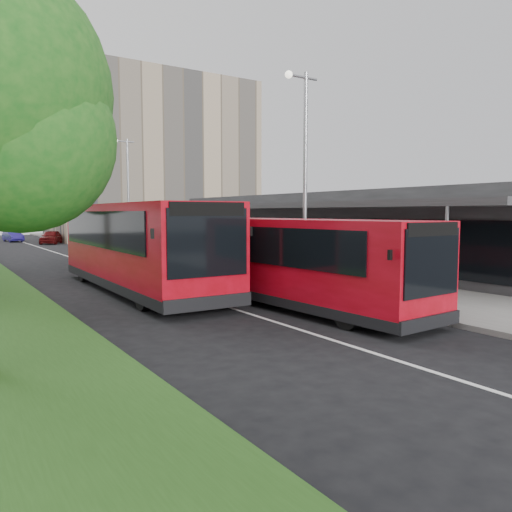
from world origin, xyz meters
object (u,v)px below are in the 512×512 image
(lamp_post_near, at_px, (303,166))
(bus_second, at_px, (139,247))
(lamp_post_far, at_px, (127,188))
(bus_main, at_px, (296,262))
(car_far, at_px, (13,236))
(bollard, at_px, (172,247))
(litter_bin, at_px, (230,255))
(car_near, at_px, (51,237))

(lamp_post_near, relative_size, bus_second, 0.69)
(lamp_post_near, distance_m, lamp_post_far, 20.00)
(bus_main, xyz_separation_m, car_far, (-2.55, 43.71, -0.83))
(bollard, bearing_deg, litter_bin, -86.50)
(lamp_post_far, distance_m, litter_bin, 12.10)
(lamp_post_near, height_order, bus_second, lamp_post_near)
(bus_second, distance_m, litter_bin, 9.14)
(bollard, bearing_deg, bus_second, -118.71)
(lamp_post_near, xyz_separation_m, car_far, (-4.81, 41.20, -4.13))
(lamp_post_near, height_order, lamp_post_far, same)
(lamp_post_near, height_order, litter_bin, lamp_post_near)
(lamp_post_far, distance_m, bus_main, 22.87)
(lamp_post_near, xyz_separation_m, bus_main, (-2.26, -2.52, -3.30))
(lamp_post_near, xyz_separation_m, lamp_post_far, (0.00, 20.00, 0.00))
(bollard, bearing_deg, lamp_post_far, 108.35)
(litter_bin, bearing_deg, bus_main, -110.16)
(lamp_post_far, bearing_deg, car_far, 102.78)
(lamp_post_far, bearing_deg, litter_bin, -80.47)
(lamp_post_near, distance_m, car_near, 35.76)
(lamp_post_near, relative_size, litter_bin, 8.14)
(bus_main, xyz_separation_m, bus_second, (-3.04, 5.74, 0.27))
(lamp_post_near, relative_size, bus_main, 0.81)
(lamp_post_far, xyz_separation_m, bus_main, (-2.26, -22.52, -3.30))
(lamp_post_near, bearing_deg, bus_main, -131.89)
(bus_main, relative_size, bus_second, 0.85)
(bus_main, xyz_separation_m, car_near, (0.03, 37.97, -0.77))
(bus_second, relative_size, litter_bin, 11.87)
(bus_main, relative_size, car_far, 2.76)
(bus_main, bearing_deg, litter_bin, 66.69)
(lamp_post_near, xyz_separation_m, litter_bin, (1.89, 8.77, -4.08))
(lamp_post_far, relative_size, bus_second, 0.69)
(car_near, bearing_deg, bus_main, -65.63)
(lamp_post_near, xyz_separation_m, car_near, (-2.23, 35.45, -4.07))
(bus_main, relative_size, bollard, 8.76)
(lamp_post_near, bearing_deg, bus_second, 148.73)
(litter_bin, relative_size, car_near, 0.26)
(bus_main, xyz_separation_m, litter_bin, (4.14, 11.29, -0.78))
(litter_bin, height_order, bollard, bollard)
(lamp_post_near, distance_m, bus_second, 6.90)
(litter_bin, xyz_separation_m, bollard, (-0.42, 6.81, 0.07))
(bus_main, distance_m, car_near, 37.98)
(bus_second, bearing_deg, bus_main, -61.20)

